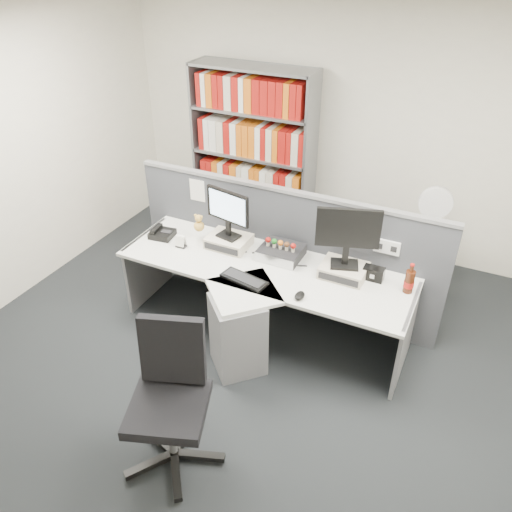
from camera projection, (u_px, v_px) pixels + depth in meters
The scene contains 21 objects.
ground at pixel (222, 388), 4.24m from camera, with size 5.50×5.50×0.00m, color #24272A.
room_shell at pixel (212, 191), 3.27m from camera, with size 5.04×5.54×2.72m.
partition at pixel (284, 249), 4.83m from camera, with size 3.00×0.08×1.27m.
desk at pixel (253, 304), 4.44m from camera, with size 2.60×1.20×0.72m.
monitor_riser_left at pixel (229, 241), 4.72m from camera, with size 0.38×0.31×0.10m.
monitor_riser_right at pixel (344, 270), 4.32m from camera, with size 0.38×0.31×0.10m.
monitor_left at pixel (228, 210), 4.55m from camera, with size 0.45×0.18×0.46m.
monitor_right at pixel (348, 233), 4.12m from camera, with size 0.51×0.23×0.53m.
desktop_pc at pixel (281, 252), 4.56m from camera, with size 0.37×0.33×0.10m.
figurines at pixel (280, 244), 4.50m from camera, with size 0.29×0.05×0.09m.
keyboard at pixel (244, 279), 4.28m from camera, with size 0.43×0.23×0.03m.
mouse at pixel (300, 296), 4.07m from camera, with size 0.07×0.12×0.04m, color black.
desk_phone at pixel (162, 233), 4.87m from camera, with size 0.23×0.22×0.09m.
desk_calendar at pixel (181, 242), 4.71m from camera, with size 0.10×0.07×0.12m.
plush_toy at pixel (199, 224), 4.74m from camera, with size 0.10×0.10×0.17m.
speaker at pixel (374, 273), 4.27m from camera, with size 0.17×0.10×0.11m, color black.
cola_bottle at pixel (409, 282), 4.10m from camera, with size 0.08×0.08×0.27m.
shelving_unit at pixel (253, 158), 5.89m from camera, with size 1.41×0.40×2.00m.
filing_cabinet at pixel (422, 267), 5.12m from camera, with size 0.45×0.61×0.70m.
desk_fan at pixel (435, 206), 4.76m from camera, with size 0.31×0.18×0.52m.
office_chair at pixel (171, 393), 3.44m from camera, with size 0.71×0.69×1.07m.
Camera 1 is at (1.54, -2.56, 3.20)m, focal length 35.95 mm.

